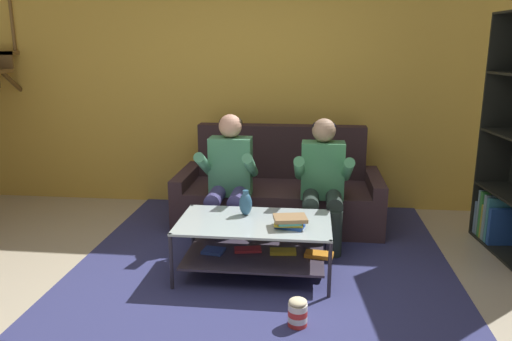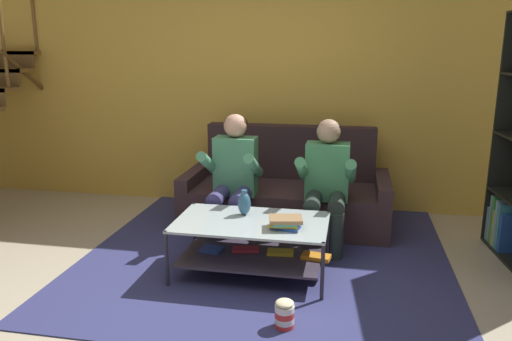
# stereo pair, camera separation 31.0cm
# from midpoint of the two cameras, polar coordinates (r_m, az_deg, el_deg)

# --- Properties ---
(ground) EXTENTS (16.80, 16.80, 0.00)m
(ground) POSITION_cam_midpoint_polar(r_m,az_deg,el_deg) (3.49, -6.50, -15.81)
(ground) COLOR #BDB096
(back_partition) EXTENTS (8.40, 0.12, 2.90)m
(back_partition) POSITION_cam_midpoint_polar(r_m,az_deg,el_deg) (5.46, -1.11, 11.00)
(back_partition) COLOR gold
(back_partition) RESTS_ON ground
(couch) EXTENTS (1.99, 0.88, 0.95)m
(couch) POSITION_cam_midpoint_polar(r_m,az_deg,el_deg) (5.01, 0.87, -2.66)
(couch) COLOR #3B282C
(couch) RESTS_ON ground
(person_seated_left) EXTENTS (0.50, 0.58, 1.15)m
(person_seated_left) POSITION_cam_midpoint_polar(r_m,az_deg,el_deg) (4.47, -5.11, -0.47)
(person_seated_left) COLOR #3B376A
(person_seated_left) RESTS_ON ground
(person_seated_right) EXTENTS (0.50, 0.58, 1.12)m
(person_seated_right) POSITION_cam_midpoint_polar(r_m,az_deg,el_deg) (4.38, 5.63, -0.92)
(person_seated_right) COLOR #23302A
(person_seated_right) RESTS_ON ground
(coffee_table) EXTENTS (1.19, 0.69, 0.44)m
(coffee_table) POSITION_cam_midpoint_polar(r_m,az_deg,el_deg) (3.87, -2.34, -7.89)
(coffee_table) COLOR #A9B8BB
(coffee_table) RESTS_ON ground
(area_rug) EXTENTS (3.01, 3.16, 0.01)m
(area_rug) POSITION_cam_midpoint_polar(r_m,az_deg,el_deg) (4.41, -0.79, -9.04)
(area_rug) COLOR navy
(area_rug) RESTS_ON ground
(vase) EXTENTS (0.10, 0.10, 0.20)m
(vase) POSITION_cam_midpoint_polar(r_m,az_deg,el_deg) (3.93, -3.46, -3.81)
(vase) COLOR #316185
(vase) RESTS_ON coffee_table
(book_stack) EXTENTS (0.27, 0.22, 0.08)m
(book_stack) POSITION_cam_midpoint_polar(r_m,az_deg,el_deg) (3.68, 1.43, -5.87)
(book_stack) COLOR #2451B4
(book_stack) RESTS_ON coffee_table
(popcorn_tub) EXTENTS (0.12, 0.12, 0.19)m
(popcorn_tub) POSITION_cam_midpoint_polar(r_m,az_deg,el_deg) (3.27, 1.97, -15.98)
(popcorn_tub) COLOR red
(popcorn_tub) RESTS_ON ground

